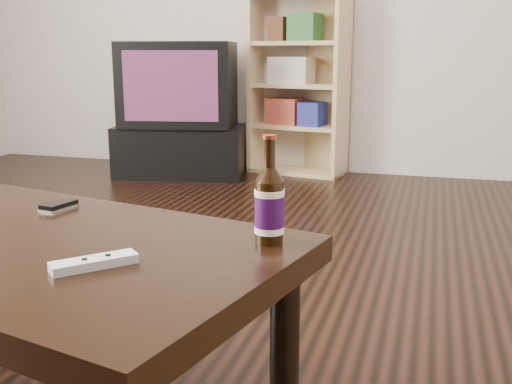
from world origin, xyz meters
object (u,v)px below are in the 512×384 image
(bookshelf, at_px, (299,82))
(remote, at_px, (94,263))
(tv_stand, at_px, (180,151))
(coffee_table, at_px, (30,262))
(phone, at_px, (59,206))
(beer_bottle, at_px, (269,206))
(tv, at_px, (178,84))

(bookshelf, height_order, remote, bookshelf)
(tv_stand, bearing_deg, bookshelf, 14.06)
(tv_stand, distance_m, remote, 3.14)
(bookshelf, distance_m, coffee_table, 3.17)
(phone, bearing_deg, bookshelf, 99.84)
(beer_bottle, bearing_deg, bookshelf, 101.40)
(tv_stand, distance_m, phone, 2.69)
(coffee_table, bearing_deg, tv_stand, 107.07)
(beer_bottle, relative_size, phone, 2.18)
(tv_stand, relative_size, remote, 5.82)
(tv, relative_size, coffee_table, 0.64)
(tv_stand, xyz_separation_m, tv, (0.00, -0.00, 0.47))
(coffee_table, xyz_separation_m, beer_bottle, (0.53, 0.11, 0.14))
(coffee_table, height_order, beer_bottle, beer_bottle)
(coffee_table, distance_m, remote, 0.29)
(beer_bottle, height_order, phone, beer_bottle)
(tv, height_order, phone, tv)
(bookshelf, height_order, coffee_table, bookshelf)
(remote, bearing_deg, bookshelf, 138.14)
(remote, bearing_deg, beer_bottle, 83.28)
(tv_stand, bearing_deg, phone, -84.29)
(coffee_table, height_order, remote, remote)
(beer_bottle, height_order, remote, beer_bottle)
(tv_stand, distance_m, bookshelf, 0.98)
(beer_bottle, relative_size, remote, 1.54)
(phone, bearing_deg, coffee_table, -60.87)
(bookshelf, distance_m, beer_bottle, 3.11)
(beer_bottle, bearing_deg, tv, 117.43)
(tv, height_order, coffee_table, tv)
(tv_stand, xyz_separation_m, bookshelf, (0.78, 0.37, 0.48))
(remote, bearing_deg, tv_stand, 153.13)
(tv_stand, bearing_deg, remote, -80.42)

